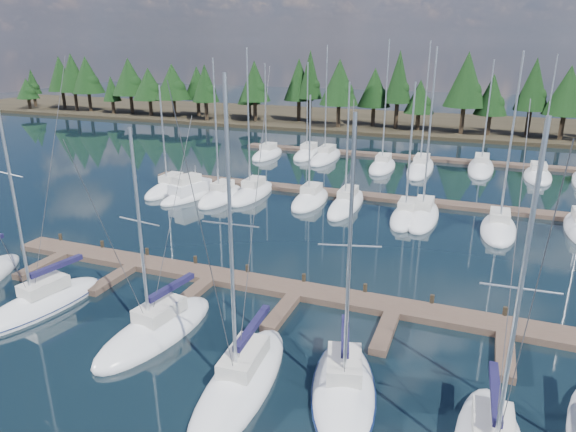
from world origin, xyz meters
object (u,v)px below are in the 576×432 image
at_px(front_sailboat_2, 156,330).
at_px(motor_yacht_left, 191,193).
at_px(main_dock, 295,295).
at_px(front_sailboat_3, 241,382).
at_px(front_sailboat_4, 343,389).
at_px(front_sailboat_1, 41,304).

bearing_deg(front_sailboat_2, motor_yacht_left, 117.23).
xyz_separation_m(main_dock, front_sailboat_3, (0.70, -8.98, 0.09)).
bearing_deg(front_sailboat_3, front_sailboat_4, 14.95).
xyz_separation_m(front_sailboat_2, front_sailboat_3, (6.21, -2.36, 0.02)).
height_order(front_sailboat_3, motor_yacht_left, front_sailboat_3).
height_order(front_sailboat_4, motor_yacht_left, front_sailboat_4).
relative_size(front_sailboat_4, motor_yacht_left, 1.64).
relative_size(front_sailboat_1, front_sailboat_4, 1.13).
bearing_deg(front_sailboat_2, front_sailboat_1, -179.64).
relative_size(main_dock, front_sailboat_3, 2.98).
xyz_separation_m(front_sailboat_4, motor_yacht_left, (-22.53, 24.14, 0.15)).
distance_m(front_sailboat_4, motor_yacht_left, 33.02).
distance_m(front_sailboat_1, front_sailboat_3, 14.44).
height_order(front_sailboat_2, motor_yacht_left, front_sailboat_2).
bearing_deg(motor_yacht_left, main_dock, -43.33).
distance_m(main_dock, motor_yacht_left, 23.83).
height_order(front_sailboat_1, motor_yacht_left, front_sailboat_1).
bearing_deg(front_sailboat_3, front_sailboat_2, 159.18).
height_order(front_sailboat_3, front_sailboat_4, front_sailboat_3).
bearing_deg(front_sailboat_1, main_dock, 26.22).
xyz_separation_m(main_dock, front_sailboat_1, (-13.55, -6.67, 0.09)).
relative_size(front_sailboat_3, front_sailboat_4, 1.10).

